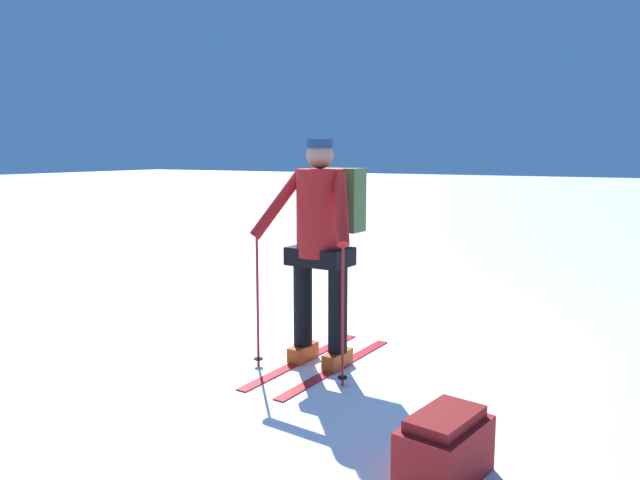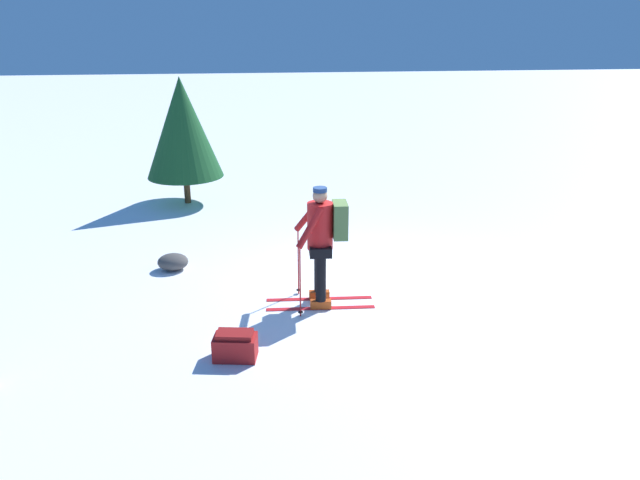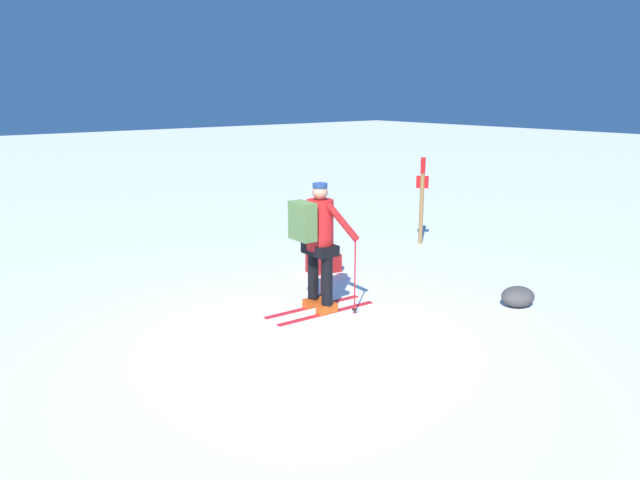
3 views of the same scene
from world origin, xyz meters
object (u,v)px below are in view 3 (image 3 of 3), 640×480
(skier, at_px, (317,237))
(trail_marker, at_px, (422,193))
(rock_boulder, at_px, (518,296))
(dropped_backpack, at_px, (324,262))

(skier, xyz_separation_m, trail_marker, (-4.00, -1.73, -0.04))
(rock_boulder, bearing_deg, dropped_backpack, -70.99)
(dropped_backpack, height_order, rock_boulder, dropped_backpack)
(dropped_backpack, bearing_deg, skier, 48.08)
(rock_boulder, bearing_deg, skier, -34.89)
(dropped_backpack, bearing_deg, trail_marker, -173.30)
(skier, bearing_deg, trail_marker, -156.58)
(dropped_backpack, distance_m, rock_boulder, 3.19)
(skier, distance_m, rock_boulder, 2.95)
(skier, relative_size, trail_marker, 1.04)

